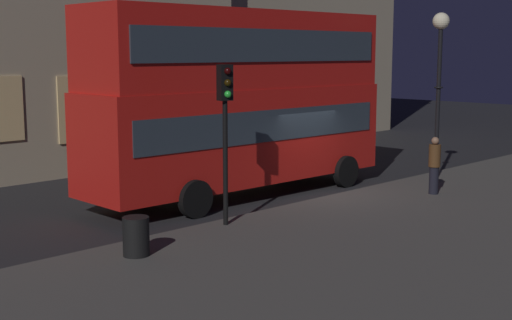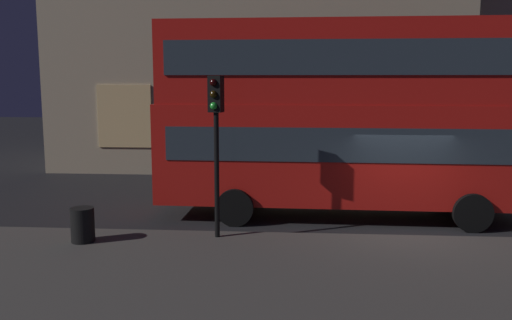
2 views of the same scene
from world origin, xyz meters
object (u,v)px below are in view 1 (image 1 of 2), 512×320
street_lamp (440,55)px  pedestrian (434,165)px  double_decker_bus (240,95)px  traffic_light_near_kerb (225,110)px  litter_bin (136,236)px

street_lamp → pedestrian: street_lamp is taller
double_decker_bus → pedestrian: double_decker_bus is taller
traffic_light_near_kerb → litter_bin: traffic_light_near_kerb is taller
traffic_light_near_kerb → street_lamp: bearing=11.9°
double_decker_bus → street_lamp: 6.75m
pedestrian → litter_bin: bearing=82.5°
double_decker_bus → traffic_light_near_kerb: double_decker_bus is taller
pedestrian → litter_bin: 10.06m
traffic_light_near_kerb → double_decker_bus: bearing=55.7°
double_decker_bus → pedestrian: bearing=-46.5°
traffic_light_near_kerb → street_lamp: size_ratio=0.72×
double_decker_bus → litter_bin: (-6.15, -3.29, -2.51)m
pedestrian → litter_bin: pedestrian is taller
traffic_light_near_kerb → litter_bin: size_ratio=4.76×
street_lamp → litter_bin: street_lamp is taller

